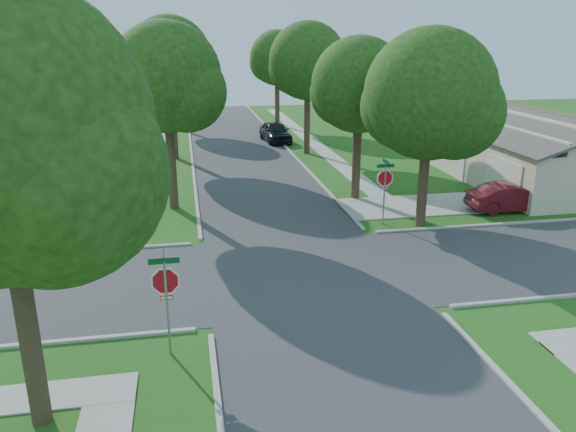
# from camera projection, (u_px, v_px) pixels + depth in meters

# --- Properties ---
(ground) EXTENTS (100.00, 100.00, 0.00)m
(ground) POSITION_uv_depth(u_px,v_px,m) (304.00, 272.00, 20.47)
(ground) COLOR #205A18
(ground) RESTS_ON ground
(road_ns) EXTENTS (7.00, 100.00, 0.02)m
(road_ns) POSITION_uv_depth(u_px,v_px,m) (304.00, 272.00, 20.47)
(road_ns) COLOR #333335
(road_ns) RESTS_ON ground
(sidewalk_ne) EXTENTS (1.20, 40.00, 0.04)m
(sidewalk_ne) POSITION_uv_depth(u_px,v_px,m) (310.00, 140.00, 45.83)
(sidewalk_ne) COLOR #9E9B91
(sidewalk_ne) RESTS_ON ground
(sidewalk_nw) EXTENTS (1.20, 40.00, 0.04)m
(sidewalk_nw) POSITION_uv_depth(u_px,v_px,m) (158.00, 145.00, 43.72)
(sidewalk_nw) COLOR #9E9B91
(sidewalk_nw) RESTS_ON ground
(driveway) EXTENTS (8.80, 3.60, 0.05)m
(driveway) POSITION_uv_depth(u_px,v_px,m) (427.00, 205.00, 28.47)
(driveway) COLOR #9E9B91
(driveway) RESTS_ON ground
(stop_sign_sw) EXTENTS (1.05, 0.80, 2.98)m
(stop_sign_sw) POSITION_uv_depth(u_px,v_px,m) (166.00, 285.00, 14.63)
(stop_sign_sw) COLOR gray
(stop_sign_sw) RESTS_ON ground
(stop_sign_ne) EXTENTS (1.05, 0.80, 2.98)m
(stop_sign_ne) POSITION_uv_depth(u_px,v_px,m) (385.00, 181.00, 25.05)
(stop_sign_ne) COLOR gray
(stop_sign_ne) RESTS_ON ground
(tree_e_near) EXTENTS (4.97, 4.80, 8.28)m
(tree_e_near) POSITION_uv_depth(u_px,v_px,m) (360.00, 90.00, 27.97)
(tree_e_near) COLOR #38281C
(tree_e_near) RESTS_ON ground
(tree_e_mid) EXTENTS (5.59, 5.40, 9.21)m
(tree_e_mid) POSITION_uv_depth(u_px,v_px,m) (308.00, 65.00, 39.00)
(tree_e_mid) COLOR #38281C
(tree_e_mid) RESTS_ON ground
(tree_e_far) EXTENTS (5.17, 5.00, 8.72)m
(tree_e_far) POSITION_uv_depth(u_px,v_px,m) (278.00, 60.00, 51.25)
(tree_e_far) COLOR #38281C
(tree_e_far) RESTS_ON ground
(tree_w_near) EXTENTS (5.38, 5.20, 8.97)m
(tree_w_near) POSITION_uv_depth(u_px,v_px,m) (167.00, 83.00, 26.20)
(tree_w_near) COLOR #38281C
(tree_w_near) RESTS_ON ground
(tree_w_mid) EXTENTS (5.80, 5.60, 9.56)m
(tree_w_mid) POSITION_uv_depth(u_px,v_px,m) (171.00, 62.00, 37.30)
(tree_w_mid) COLOR #38281C
(tree_w_mid) RESTS_ON ground
(tree_w_far) EXTENTS (4.76, 4.60, 8.04)m
(tree_w_far) POSITION_uv_depth(u_px,v_px,m) (173.00, 67.00, 49.76)
(tree_w_far) COLOR #38281C
(tree_w_far) RESTS_ON ground
(tree_sw_corner) EXTENTS (6.21, 6.00, 9.55)m
(tree_sw_corner) POSITION_uv_depth(u_px,v_px,m) (2.00, 145.00, 10.71)
(tree_sw_corner) COLOR #38281C
(tree_sw_corner) RESTS_ON ground
(tree_ne_corner) EXTENTS (5.80, 5.60, 8.66)m
(tree_ne_corner) POSITION_uv_depth(u_px,v_px,m) (431.00, 101.00, 23.78)
(tree_ne_corner) COLOR #38281C
(tree_ne_corner) RESTS_ON ground
(house_ne_near) EXTENTS (8.42, 13.60, 4.23)m
(house_ne_near) POSITION_uv_depth(u_px,v_px,m) (530.00, 155.00, 33.05)
(house_ne_near) COLOR beige
(house_ne_near) RESTS_ON ground
(house_ne_far) EXTENTS (8.42, 13.60, 4.23)m
(house_ne_far) POSITION_uv_depth(u_px,v_px,m) (412.00, 114.00, 49.89)
(house_ne_far) COLOR beige
(house_ne_far) RESTS_ON ground
(house_nw_far) EXTENTS (8.42, 13.60, 4.23)m
(house_nw_far) POSITION_uv_depth(u_px,v_px,m) (39.00, 119.00, 47.15)
(house_nw_far) COLOR beige
(house_nw_far) RESTS_ON ground
(car_driveway) EXTENTS (4.18, 1.48, 1.37)m
(car_driveway) POSITION_uv_depth(u_px,v_px,m) (510.00, 197.00, 27.39)
(car_driveway) COLOR #59121A
(car_driveway) RESTS_ON ground
(car_curb_east) EXTENTS (2.32, 4.84, 1.60)m
(car_curb_east) POSITION_uv_depth(u_px,v_px,m) (275.00, 132.00, 45.10)
(car_curb_east) COLOR black
(car_curb_east) RESTS_ON ground
(car_curb_west) EXTENTS (2.21, 4.35, 1.21)m
(car_curb_west) POSITION_uv_depth(u_px,v_px,m) (191.00, 112.00, 57.93)
(car_curb_west) COLOR black
(car_curb_west) RESTS_ON ground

